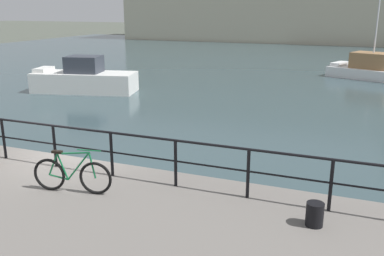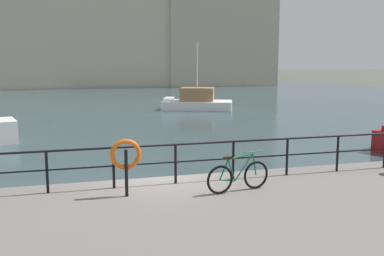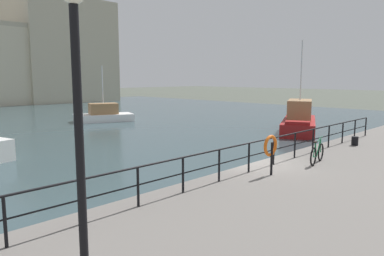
{
  "view_description": "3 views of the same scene",
  "coord_description": "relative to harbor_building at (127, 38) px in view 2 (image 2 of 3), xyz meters",
  "views": [
    {
      "loc": [
        7.02,
        -8.7,
        4.85
      ],
      "look_at": [
        2.09,
        3.76,
        1.03
      ],
      "focal_mm": 39.67,
      "sensor_mm": 36.0,
      "label": 1
    },
    {
      "loc": [
        -2.43,
        -12.16,
        4.4
      ],
      "look_at": [
        2.12,
        4.47,
        1.65
      ],
      "focal_mm": 42.52,
      "sensor_mm": 36.0,
      "label": 2
    },
    {
      "loc": [
        -11.77,
        -8.16,
        4.39
      ],
      "look_at": [
        1.78,
        5.19,
        1.73
      ],
      "focal_mm": 34.03,
      "sensor_mm": 36.0,
      "label": 3
    }
  ],
  "objects": [
    {
      "name": "ground_plane",
      "position": [
        -6.37,
        -56.8,
        -6.97
      ],
      "size": [
        240.0,
        240.0,
        0.0
      ],
      "primitive_type": "plane",
      "color": "#4C5147"
    },
    {
      "name": "water_basin",
      "position": [
        -6.37,
        -26.6,
        -6.96
      ],
      "size": [
        80.0,
        60.0,
        0.01
      ],
      "primitive_type": "cube",
      "color": "#33474C",
      "rests_on": "ground_plane"
    },
    {
      "name": "harbor_building",
      "position": [
        0.0,
        0.0,
        0.0
      ],
      "size": [
        55.72,
        13.59,
        17.89
      ],
      "color": "#C1B79E",
      "rests_on": "ground_plane"
    },
    {
      "name": "moored_green_narrowboat",
      "position": [
        1.4,
        -33.17,
        -6.28
      ],
      "size": [
        6.21,
        4.45,
        5.52
      ],
      "rotation": [
        0.0,
        0.0,
        2.77
      ],
      "color": "white",
      "rests_on": "water_basin"
    },
    {
      "name": "quay_railing",
      "position": [
        -6.95,
        -57.55,
        -5.18
      ],
      "size": [
        21.17,
        0.07,
        1.08
      ],
      "color": "black",
      "rests_on": "quay_promenade"
    },
    {
      "name": "parked_bicycle",
      "position": [
        -4.79,
        -58.67,
        -5.53
      ],
      "size": [
        1.75,
        0.39,
        0.98
      ],
      "rotation": [
        0.0,
        0.0,
        0.19
      ],
      "color": "black",
      "rests_on": "quay_promenade"
    },
    {
      "name": "life_ring_stand",
      "position": [
        -7.53,
        -58.28,
        -4.95
      ],
      "size": [
        0.75,
        0.16,
        1.4
      ],
      "color": "black",
      "rests_on": "quay_promenade"
    }
  ]
}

